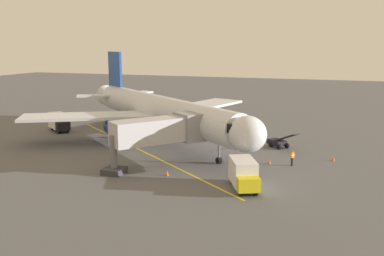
{
  "coord_description": "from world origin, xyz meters",
  "views": [
    {
      "loc": [
        -23.3,
        51.92,
        12.68
      ],
      "look_at": [
        -6.85,
        5.59,
        3.0
      ],
      "focal_mm": 39.92,
      "sensor_mm": 36.0,
      "label": 1
    }
  ],
  "objects": [
    {
      "name": "safety_cone_nose_left",
      "position": [
        -22.79,
        3.75,
        0.28
      ],
      "size": [
        0.32,
        0.32,
        0.55
      ],
      "primitive_type": "cone",
      "color": "#F2590F",
      "rests_on": "ground"
    },
    {
      "name": "safety_cone_wing_port",
      "position": [
        -7.53,
        14.83,
        0.28
      ],
      "size": [
        0.32,
        0.32,
        0.55
      ],
      "primitive_type": "cone",
      "color": "#F2590F",
      "rests_on": "ground"
    },
    {
      "name": "box_truck_portside",
      "position": [
        16.1,
        -0.04,
        1.39
      ],
      "size": [
        4.87,
        4.28,
        2.62
      ],
      "color": "black",
      "rests_on": "ground"
    },
    {
      "name": "airplane",
      "position": [
        -0.38,
        0.42,
        4.0
      ],
      "size": [
        34.13,
        31.91,
        11.5
      ],
      "color": "silver",
      "rests_on": "ground"
    },
    {
      "name": "safety_cone_nose_right",
      "position": [
        -16.31,
        7.23,
        0.28
      ],
      "size": [
        0.32,
        0.32,
        0.55
      ],
      "primitive_type": "cone",
      "color": "#F2590F",
      "rests_on": "ground"
    },
    {
      "name": "ground_crew_marshaller",
      "position": [
        -18.7,
        7.25,
        0.89
      ],
      "size": [
        0.45,
        0.47,
        1.71
      ],
      "color": "#23232D",
      "rests_on": "ground"
    },
    {
      "name": "jet_bridge",
      "position": [
        -5.85,
        11.65,
        3.76
      ],
      "size": [
        8.75,
        10.13,
        5.4
      ],
      "color": "#B7B7BC",
      "rests_on": "ground"
    },
    {
      "name": "box_truck_starboard_side",
      "position": [
        -15.49,
        16.18,
        1.39
      ],
      "size": [
        3.72,
        4.99,
        2.62
      ],
      "color": "yellow",
      "rests_on": "ground"
    },
    {
      "name": "ground_plane",
      "position": [
        0.0,
        0.0,
        0.0
      ],
      "size": [
        220.0,
        220.0,
        0.0
      ],
      "primitive_type": "plane",
      "color": "#565659"
    },
    {
      "name": "apron_lead_in_line",
      "position": [
        -0.6,
        6.6,
        0.01
      ],
      "size": [
        31.42,
        25.13,
        0.01
      ],
      "primitive_type": "cube",
      "rotation": [
        0.0,
        0.0,
        0.9
      ],
      "color": "yellow",
      "rests_on": "ground"
    },
    {
      "name": "belt_loader_near_nose",
      "position": [
        -16.13,
        -0.52,
        0.71
      ],
      "size": [
        4.24,
        3.91,
        2.32
      ],
      "color": "black",
      "rests_on": "ground"
    }
  ]
}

